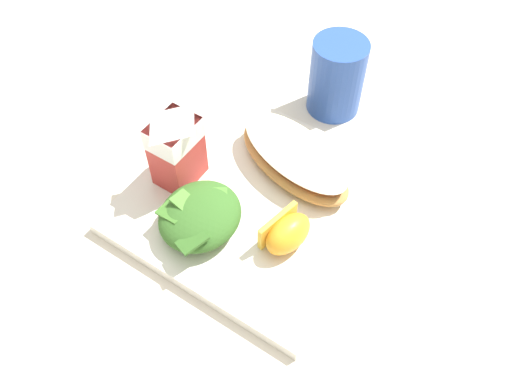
% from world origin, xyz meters
% --- Properties ---
extents(ground, '(3.00, 3.00, 0.00)m').
position_xyz_m(ground, '(0.00, 0.00, 0.00)').
color(ground, beige).
extents(white_plate, '(0.28, 0.28, 0.02)m').
position_xyz_m(white_plate, '(0.00, 0.00, 0.01)').
color(white_plate, white).
rests_on(white_plate, ground).
extents(cheesy_pizza_bread, '(0.13, 0.19, 0.04)m').
position_xyz_m(cheesy_pizza_bread, '(0.06, -0.01, 0.03)').
color(cheesy_pizza_bread, '#B77F42').
rests_on(cheesy_pizza_bread, white_plate).
extents(green_salad_pile, '(0.11, 0.09, 0.04)m').
position_xyz_m(green_salad_pile, '(-0.07, 0.03, 0.04)').
color(green_salad_pile, '#336023').
rests_on(green_salad_pile, white_plate).
extents(milk_carton, '(0.06, 0.05, 0.11)m').
position_xyz_m(milk_carton, '(-0.02, 0.10, 0.08)').
color(milk_carton, '#B7332D').
rests_on(milk_carton, white_plate).
extents(orange_wedge_front, '(0.07, 0.05, 0.04)m').
position_xyz_m(orange_wedge_front, '(-0.03, -0.06, 0.04)').
color(orange_wedge_front, orange).
rests_on(orange_wedge_front, white_plate).
extents(drinking_blue_cup, '(0.07, 0.07, 0.11)m').
position_xyz_m(drinking_blue_cup, '(0.21, 0.01, 0.05)').
color(drinking_blue_cup, '#284CA3').
rests_on(drinking_blue_cup, ground).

